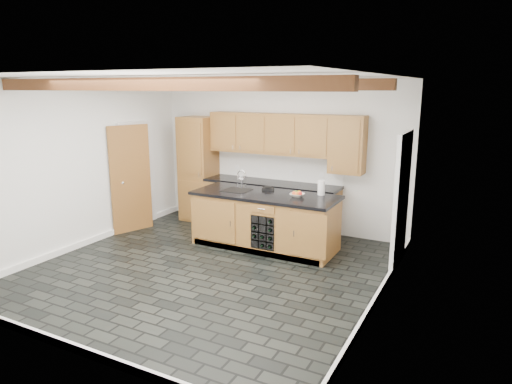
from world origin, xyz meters
TOP-DOWN VIEW (x-y plane):
  - ground at (0.00, 0.00)m, footprint 5.00×5.00m
  - room_shell at (-0.09, 0.53)m, footprint 5.01×5.00m
  - back_cabinetry at (-0.38, 2.24)m, footprint 3.65×0.62m
  - island at (0.31, 1.28)m, footprint 2.48×0.96m
  - faucet at (-0.25, 1.33)m, footprint 0.45×0.40m
  - kitchen_scale at (0.22, 1.56)m, footprint 0.22×0.16m
  - fruit_bowl at (0.86, 1.34)m, footprint 0.23×0.23m
  - fruit_cluster at (0.86, 1.34)m, footprint 0.16×0.17m
  - paper_towel at (1.16, 1.65)m, footprint 0.12×0.12m
  - mug at (-0.65, 2.19)m, footprint 0.10×0.10m

SIDE VIEW (x-z plane):
  - ground at x=0.00m, z-range 0.00..0.00m
  - island at x=0.31m, z-range 0.00..0.93m
  - fruit_bowl at x=0.86m, z-range 0.93..0.99m
  - kitchen_scale at x=0.22m, z-range 0.93..0.99m
  - faucet at x=-0.25m, z-range 0.79..1.14m
  - mug at x=-0.65m, z-range 0.93..1.01m
  - back_cabinetry at x=-0.38m, z-range -0.12..2.08m
  - fruit_cluster at x=0.86m, z-range 0.95..1.02m
  - paper_towel at x=1.16m, z-range 0.93..1.17m
  - room_shell at x=-0.09m, z-range -0.97..4.03m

